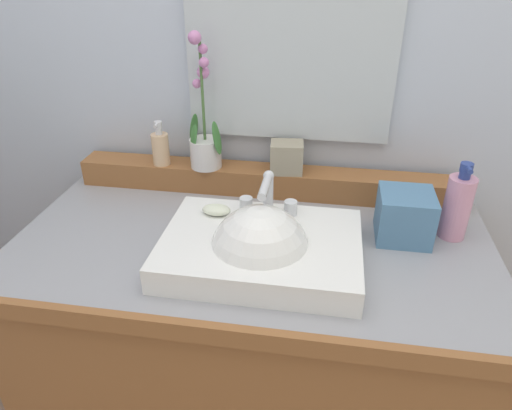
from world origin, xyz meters
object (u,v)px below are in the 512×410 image
(sink_basin, at_px, (260,251))
(potted_plant, at_px, (205,138))
(tissue_box, at_px, (405,216))
(soap_bar, at_px, (217,209))
(lotion_bottle, at_px, (457,206))
(trinket_box, at_px, (287,157))
(soap_dispenser, at_px, (161,148))

(sink_basin, height_order, potted_plant, potted_plant)
(sink_basin, relative_size, tissue_box, 3.46)
(potted_plant, bearing_deg, sink_basin, -57.79)
(soap_bar, relative_size, lotion_bottle, 0.35)
(potted_plant, xyz_separation_m, lotion_bottle, (0.67, -0.15, -0.08))
(lotion_bottle, bearing_deg, soap_bar, -171.04)
(lotion_bottle, height_order, tissue_box, lotion_bottle)
(trinket_box, relative_size, tissue_box, 0.69)
(potted_plant, distance_m, tissue_box, 0.58)
(soap_bar, height_order, tissue_box, tissue_box)
(sink_basin, relative_size, soap_bar, 6.42)
(potted_plant, distance_m, lotion_bottle, 0.69)
(sink_basin, bearing_deg, trinket_box, 86.44)
(sink_basin, xyz_separation_m, soap_bar, (-0.12, 0.10, 0.04))
(lotion_bottle, bearing_deg, trinket_box, 160.66)
(sink_basin, xyz_separation_m, potted_plant, (-0.21, 0.34, 0.13))
(soap_bar, distance_m, potted_plant, 0.27)
(sink_basin, relative_size, lotion_bottle, 2.26)
(soap_dispenser, bearing_deg, trinket_box, 1.32)
(potted_plant, relative_size, trinket_box, 4.20)
(soap_bar, bearing_deg, lotion_bottle, 8.96)
(potted_plant, relative_size, lotion_bottle, 1.91)
(soap_dispenser, bearing_deg, tissue_box, -13.94)
(soap_bar, bearing_deg, tissue_box, 8.35)
(potted_plant, distance_m, trinket_box, 0.24)
(sink_basin, distance_m, tissue_box, 0.37)
(potted_plant, bearing_deg, tissue_box, -17.66)
(trinket_box, distance_m, lotion_bottle, 0.46)
(trinket_box, bearing_deg, soap_bar, -125.83)
(tissue_box, bearing_deg, lotion_bottle, 11.19)
(soap_bar, xyz_separation_m, trinket_box, (0.14, 0.24, 0.04))
(soap_bar, bearing_deg, trinket_box, 59.25)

